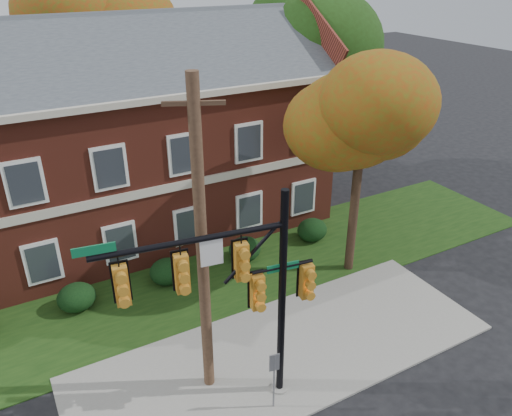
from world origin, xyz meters
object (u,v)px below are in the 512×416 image
hedge_center (167,271)px  tree_near_right (371,113)px  hedge_right (245,249)px  apartment_building (118,128)px  tree_right_rear (321,34)px  hedge_far_right (312,230)px  hedge_left (77,297)px  utility_pole (202,250)px  sign_post (274,372)px  tree_far_rear (95,17)px  traffic_signal (240,285)px

hedge_center → tree_near_right: (7.22, -2.83, 6.14)m
hedge_center → hedge_right: size_ratio=1.00×
apartment_building → tree_right_rear: bearing=4.3°
hedge_far_right → tree_near_right: size_ratio=0.16×
hedge_left → utility_pole: (2.76, -5.70, 4.27)m
hedge_far_right → sign_post: bearing=-131.1°
hedge_center → hedge_far_right: bearing=0.0°
hedge_right → utility_pole: utility_pole is taller
tree_right_rear → tree_far_rear: (-9.97, 6.98, 0.72)m
hedge_left → tree_far_rear: 16.25m
hedge_left → tree_far_rear: size_ratio=0.12×
hedge_left → tree_right_rear: size_ratio=0.13×
tree_near_right → sign_post: tree_near_right is taller
hedge_left → hedge_right: size_ratio=1.00×
hedge_right → utility_pole: bearing=-126.6°
hedge_center → sign_post: 7.51m
tree_near_right → tree_far_rear: (-5.88, 15.93, 2.17)m
hedge_right → utility_pole: (-4.24, -5.70, 4.27)m
hedge_far_right → tree_near_right: 6.77m
apartment_building → utility_pole: 10.98m
tree_near_right → utility_pole: (-7.96, -2.87, -1.87)m
apartment_building → traffic_signal: (-0.18, -12.04, -0.85)m
tree_right_rear → utility_pole: bearing=-135.6°
tree_right_rear → hedge_far_right: bearing=-125.2°
tree_near_right → tree_right_rear: bearing=65.4°
hedge_left → hedge_far_right: size_ratio=1.00×
tree_far_rear → sign_post: (-0.84, -20.54, -7.46)m
tree_near_right → tree_right_rear: (4.09, 8.95, 1.45)m
hedge_right → hedge_left: bearing=180.0°
apartment_building → traffic_signal: bearing=-90.9°
hedge_left → tree_near_right: (10.72, -2.83, 6.14)m
hedge_center → tree_far_rear: (1.34, 13.09, 8.32)m
hedge_right → tree_right_rear: bearing=38.0°
apartment_building → tree_far_rear: tree_far_rear is taller
hedge_center → apartment_building: bearing=90.0°
traffic_signal → tree_right_rear: bearing=57.0°
utility_pole → tree_near_right: bearing=43.6°
hedge_far_right → hedge_left: bearing=180.0°
hedge_left → utility_pole: size_ratio=0.15×
tree_near_right → traffic_signal: (-7.41, -3.95, -2.53)m
sign_post → hedge_right: bearing=80.1°
hedge_center → hedge_right: 3.50m
tree_right_rear → tree_far_rear: 12.20m
hedge_right → hedge_far_right: (3.50, 0.00, 0.00)m
tree_near_right → traffic_signal: bearing=-151.9°
hedge_left → tree_right_rear: (14.81, 6.11, 7.60)m
tree_near_right → sign_post: size_ratio=4.22×
apartment_building → tree_near_right: 10.97m
tree_far_rear → utility_pole: size_ratio=1.22×
tree_right_rear → tree_far_rear: bearing=145.0°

